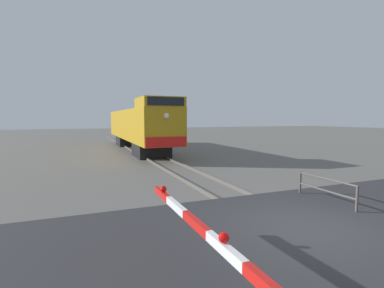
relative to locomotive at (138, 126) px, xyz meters
The scene contains 6 objects.
ground_plane 20.28m from the locomotive, 90.00° to the right, with size 160.00×160.00×0.00m, color #605E59.
rail_track_left 20.28m from the locomotive, 92.04° to the right, with size 0.08×80.00×0.15m, color #59544C.
rail_track_right 20.28m from the locomotive, 87.96° to the right, with size 0.08×80.00×0.15m, color #59544C.
road_surface 20.27m from the locomotive, 90.00° to the right, with size 36.00×6.29×0.17m, color #2D2D30.
locomotive is the anchor object (origin of this frame).
guard_railing 18.82m from the locomotive, 83.04° to the right, with size 0.08×2.32×0.95m.
Camera 1 is at (-5.12, -5.19, 2.85)m, focal length 26.64 mm.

